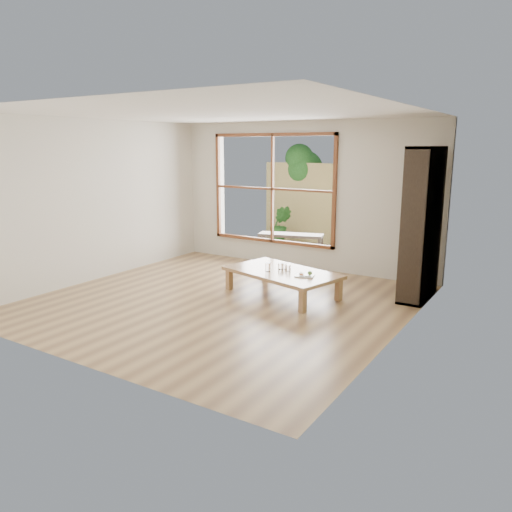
{
  "coord_description": "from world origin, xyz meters",
  "views": [
    {
      "loc": [
        4.04,
        -5.54,
        2.18
      ],
      "look_at": [
        0.13,
        0.68,
        0.55
      ],
      "focal_mm": 35.0,
      "sensor_mm": 36.0,
      "label": 1
    }
  ],
  "objects": [
    {
      "name": "garden_bench",
      "position": [
        -0.65,
        3.25,
        0.37
      ],
      "size": [
        1.35,
        0.73,
        0.41
      ],
      "rotation": [
        0.0,
        0.0,
        0.29
      ],
      "color": "#2C2218",
      "rests_on": "deck"
    },
    {
      "name": "glass_short",
      "position": [
        0.5,
        0.79,
        0.42
      ],
      "size": [
        0.08,
        0.08,
        0.1
      ],
      "primitive_type": "cylinder",
      "color": "silver",
      "rests_on": "low_table"
    },
    {
      "name": "glass_small",
      "position": [
        0.54,
        0.84,
        0.41
      ],
      "size": [
        0.07,
        0.07,
        0.08
      ],
      "primitive_type": "cylinder",
      "color": "silver",
      "rests_on": "low_table"
    },
    {
      "name": "glass_tall",
      "position": [
        0.4,
        0.58,
        0.43
      ],
      "size": [
        0.07,
        0.07,
        0.13
      ],
      "primitive_type": "cylinder",
      "color": "silver",
      "rests_on": "low_table"
    },
    {
      "name": "shrub_right",
      "position": [
        0.23,
        4.28,
        0.44
      ],
      "size": [
        0.78,
        0.69,
        0.83
      ],
      "primitive_type": "imported",
      "rotation": [
        0.0,
        0.0,
        0.06
      ],
      "color": "#2A6525",
      "rests_on": "deck"
    },
    {
      "name": "floor_cushion",
      "position": [
        -0.63,
        1.83,
        0.03
      ],
      "size": [
        0.59,
        0.59,
        0.07
      ],
      "primitive_type": "cube",
      "rotation": [
        0.0,
        0.0,
        -0.31
      ],
      "color": "beige",
      "rests_on": "ground"
    },
    {
      "name": "garden_tree",
      "position": [
        -1.28,
        4.86,
        1.63
      ],
      "size": [
        1.04,
        0.85,
        2.22
      ],
      "color": "#4C3D2D",
      "rests_on": "ground"
    },
    {
      "name": "bookshelf",
      "position": [
        2.31,
        1.66,
        1.09
      ],
      "size": [
        0.35,
        0.98,
        2.17
      ],
      "primitive_type": "cube",
      "color": "#2C2218",
      "rests_on": "ground"
    },
    {
      "name": "low_table",
      "position": [
        0.56,
        0.72,
        0.32
      ],
      "size": [
        1.86,
        1.33,
        0.37
      ],
      "rotation": [
        0.0,
        0.0,
        -0.25
      ],
      "color": "#A57250",
      "rests_on": "ground"
    },
    {
      "name": "ground",
      "position": [
        0.0,
        0.0,
        0.0
      ],
      "size": [
        5.0,
        5.0,
        0.0
      ],
      "primitive_type": "plane",
      "color": "tan",
      "rests_on": "ground"
    },
    {
      "name": "glass_mid",
      "position": [
        0.65,
        0.76,
        0.41
      ],
      "size": [
        0.07,
        0.07,
        0.1
      ],
      "primitive_type": "cylinder",
      "color": "silver",
      "rests_on": "low_table"
    },
    {
      "name": "bamboo_fence",
      "position": [
        -0.6,
        4.56,
        0.9
      ],
      "size": [
        2.8,
        0.06,
        1.8
      ],
      "primitive_type": "cube",
      "color": "tan",
      "rests_on": "ground"
    },
    {
      "name": "shrub_left",
      "position": [
        -1.33,
        4.04,
        0.45
      ],
      "size": [
        0.57,
        0.52,
        0.86
      ],
      "primitive_type": "imported",
      "rotation": [
        0.0,
        0.0,
        0.35
      ],
      "color": "#2A6525",
      "rests_on": "deck"
    },
    {
      "name": "food_tray",
      "position": [
        1.0,
        0.62,
        0.39
      ],
      "size": [
        0.3,
        0.25,
        0.08
      ],
      "rotation": [
        0.0,
        0.0,
        0.29
      ],
      "color": "white",
      "rests_on": "low_table"
    },
    {
      "name": "deck",
      "position": [
        -0.6,
        3.56,
        0.0
      ],
      "size": [
        2.8,
        2.0,
        0.05
      ],
      "primitive_type": "cube",
      "color": "#322A24",
      "rests_on": "ground"
    }
  ]
}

